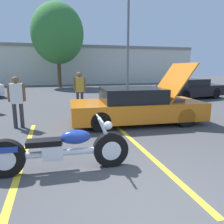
% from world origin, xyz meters
% --- Properties ---
extents(ground_plane, '(80.00, 80.00, 0.00)m').
position_xyz_m(ground_plane, '(0.00, 0.00, 0.00)').
color(ground_plane, '#474749').
extents(parking_stripe_middle, '(0.12, 5.47, 0.01)m').
position_xyz_m(parking_stripe_middle, '(-1.91, 2.33, 0.00)').
color(parking_stripe_middle, yellow).
rests_on(parking_stripe_middle, ground).
extents(parking_stripe_back, '(0.12, 5.47, 0.01)m').
position_xyz_m(parking_stripe_back, '(0.70, 2.33, 0.00)').
color(parking_stripe_back, yellow).
rests_on(parking_stripe_back, ground).
extents(far_building, '(32.00, 4.20, 4.40)m').
position_xyz_m(far_building, '(0.00, 24.79, 2.34)').
color(far_building, beige).
rests_on(far_building, ground).
extents(light_pole, '(1.21, 0.28, 7.77)m').
position_xyz_m(light_pole, '(4.45, 13.76, 4.27)').
color(light_pole, slate).
rests_on(light_pole, ground).
extents(tree_background, '(4.81, 4.81, 7.75)m').
position_xyz_m(tree_background, '(-0.54, 19.49, 4.98)').
color(tree_background, brown).
rests_on(tree_background, ground).
extents(motorcycle, '(2.52, 0.70, 0.97)m').
position_xyz_m(motorcycle, '(-1.15, 1.49, 0.40)').
color(motorcycle, black).
rests_on(motorcycle, ground).
extents(show_car_hood_open, '(4.51, 2.10, 2.02)m').
position_xyz_m(show_car_hood_open, '(1.50, 4.49, 0.58)').
color(show_car_hood_open, orange).
rests_on(show_car_hood_open, ground).
extents(parked_car_right_row, '(4.33, 2.49, 1.20)m').
position_xyz_m(parked_car_right_row, '(6.98, 9.39, 0.58)').
color(parked_car_right_row, black).
rests_on(parked_car_right_row, ground).
extents(spectator_near_motorcycle, '(0.52, 0.22, 1.68)m').
position_xyz_m(spectator_near_motorcycle, '(-0.10, 7.26, 1.00)').
color(spectator_near_motorcycle, '#333338').
rests_on(spectator_near_motorcycle, ground).
extents(spectator_midground, '(0.52, 0.21, 1.61)m').
position_xyz_m(spectator_midground, '(-2.31, 4.84, 0.95)').
color(spectator_midground, '#333338').
rests_on(spectator_midground, ground).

